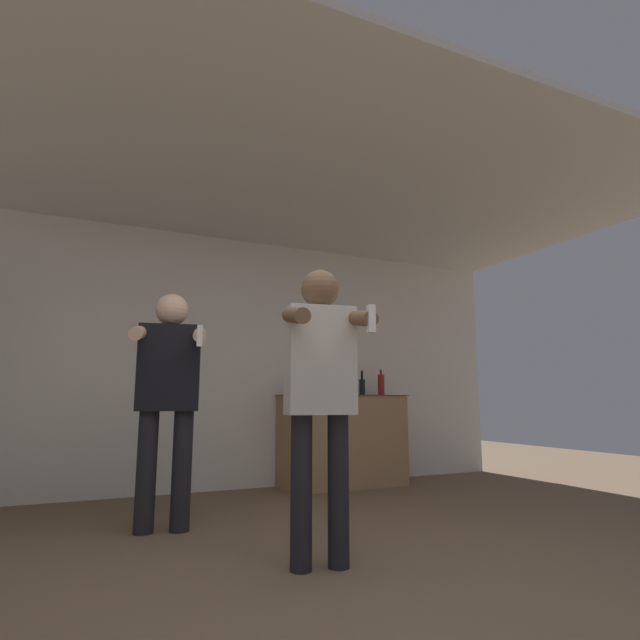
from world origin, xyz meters
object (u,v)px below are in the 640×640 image
bottle_dark_rum (309,387)px  bottle_amber_bourbon (381,384)px  person_man_side (168,388)px  bottle_tall_gin (335,382)px  person_woman_foreground (321,381)px  bottle_short_whiskey (297,385)px  bottle_green_wine (362,386)px

bottle_dark_rum → bottle_amber_bourbon: 0.88m
person_man_side → bottle_tall_gin: bearing=32.6°
bottle_amber_bourbon → person_man_side: person_man_side is taller
bottle_dark_rum → bottle_tall_gin: (0.30, 0.00, 0.05)m
person_woman_foreground → bottle_short_whiskey: bearing=71.1°
bottle_short_whiskey → bottle_tall_gin: size_ratio=0.76×
bottle_green_wine → bottle_short_whiskey: (-0.76, 0.00, -0.00)m
bottle_green_wine → bottle_tall_gin: 0.34m
bottle_dark_rum → bottle_green_wine: 0.63m
bottle_tall_gin → person_man_side: (-1.87, -1.19, -0.11)m
bottle_dark_rum → bottle_short_whiskey: bottle_short_whiskey is taller
person_man_side → bottle_dark_rum: bearing=37.3°
person_man_side → bottle_short_whiskey: bearing=39.6°
bottle_tall_gin → person_woman_foreground: person_woman_foreground is taller
bottle_amber_bourbon → person_woman_foreground: 2.92m
bottle_short_whiskey → bottle_amber_bourbon: (1.00, 0.00, 0.03)m
bottle_amber_bourbon → bottle_tall_gin: bearing=-180.0°
person_woman_foreground → bottle_green_wine: bearing=56.1°
person_man_side → bottle_green_wine: bearing=28.4°
person_woman_foreground → bottle_tall_gin: bearing=62.2°
person_man_side → person_woman_foreground: bearing=-59.4°
bottle_green_wine → person_man_side: 2.50m
bottle_short_whiskey → bottle_dark_rum: bearing=0.0°
bottle_amber_bourbon → bottle_green_wine: bearing=-180.0°
bottle_dark_rum → person_man_side: bearing=-142.7°
bottle_dark_rum → bottle_tall_gin: bottle_tall_gin is taller
bottle_short_whiskey → bottle_tall_gin: 0.43m
bottle_dark_rum → person_man_side: (-1.57, -1.19, -0.06)m
bottle_tall_gin → person_woman_foreground: (-1.21, -2.30, -0.10)m
bottle_dark_rum → person_woman_foreground: person_woman_foreground is taller
bottle_green_wine → bottle_short_whiskey: size_ratio=1.00×
bottle_dark_rum → bottle_short_whiskey: size_ratio=0.86×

